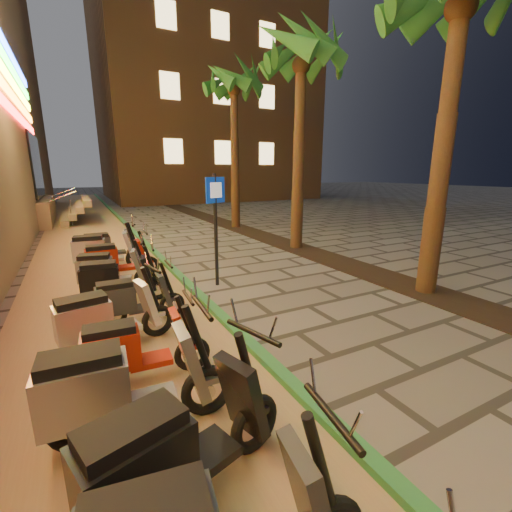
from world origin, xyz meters
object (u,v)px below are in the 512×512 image
scooter_4 (172,451)px  pedestrian_sign (216,215)px  scooter_5 (118,388)px  scooter_9 (114,280)px  scooter_12 (101,251)px  scooter_13 (107,246)px  scooter_6 (133,349)px  scooter_7 (103,319)px  scooter_11 (114,260)px  scooter_8 (130,300)px  scooter_10 (108,271)px

scooter_4 → pedestrian_sign: bearing=48.2°
scooter_5 → scooter_9: 3.77m
scooter_12 → scooter_13: size_ratio=1.11×
scooter_6 → scooter_7: (-0.25, 1.00, 0.05)m
scooter_11 → scooter_9: bearing=-93.5°
scooter_5 → scooter_13: (0.51, 7.18, -0.06)m
scooter_8 → scooter_13: 4.51m
scooter_10 → scooter_6: bearing=-77.8°
scooter_11 → scooter_12: bearing=104.0°
pedestrian_sign → scooter_13: size_ratio=1.55×
scooter_4 → scooter_9: (0.08, 4.73, -0.05)m
scooter_8 → scooter_6: bearing=-96.3°
scooter_7 → scooter_8: scooter_7 is taller
scooter_7 → scooter_11: bearing=71.4°
pedestrian_sign → scooter_9: pedestrian_sign is taller
scooter_6 → scooter_4: bearing=-85.7°
scooter_6 → scooter_13: size_ratio=0.94×
scooter_7 → scooter_12: 4.49m
scooter_9 → pedestrian_sign: bearing=13.1°
pedestrian_sign → scooter_7: 3.47m
scooter_13 → scooter_9: bearing=-93.5°
scooter_4 → scooter_10: (0.03, 5.55, -0.06)m
scooter_5 → scooter_12: 6.37m
scooter_5 → scooter_7: bearing=93.2°
scooter_7 → scooter_9: scooter_7 is taller
pedestrian_sign → scooter_4: bearing=-139.3°
scooter_6 → scooter_12: 5.48m
pedestrian_sign → scooter_6: size_ratio=1.65×
scooter_5 → scooter_12: size_ratio=1.02×
scooter_12 → scooter_13: 0.85m
scooter_7 → scooter_8: 0.92m
scooter_12 → scooter_8: bearing=-79.1°
scooter_7 → scooter_11: scooter_7 is taller
scooter_5 → scooter_7: 1.88m
scooter_10 → scooter_13: (0.21, 2.61, 0.01)m
scooter_4 → scooter_10: scooter_4 is taller
scooter_9 → scooter_6: bearing=-83.8°
pedestrian_sign → scooter_11: pedestrian_sign is taller
scooter_8 → scooter_4: bearing=-92.6°
scooter_4 → scooter_13: size_ratio=1.11×
scooter_11 → scooter_7: bearing=-96.0°
scooter_4 → scooter_6: 1.86m
scooter_7 → scooter_4: bearing=-95.5°
pedestrian_sign → scooter_7: pedestrian_sign is taller
scooter_13 → scooter_6: bearing=-93.0°
scooter_8 → scooter_10: 1.91m
scooter_5 → scooter_10: scooter_5 is taller
scooter_10 → scooter_5: bearing=-80.9°
scooter_6 → scooter_11: scooter_11 is taller
scooter_5 → scooter_12: bearing=90.9°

